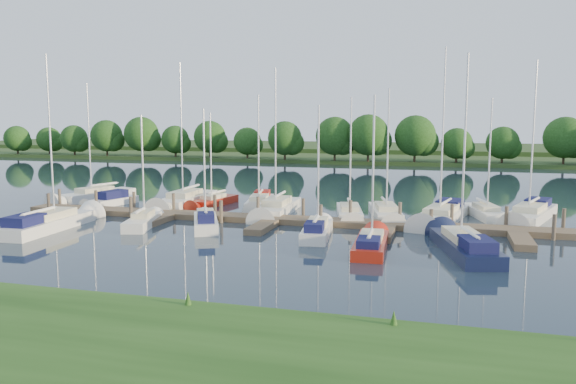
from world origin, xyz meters
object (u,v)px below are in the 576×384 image
(sailboat_n_0, at_px, (94,197))
(sailboat_s_2, at_px, (206,223))
(dock, at_px, (272,221))
(motorboat, at_px, (111,201))
(sailboat_n_5, at_px, (277,210))

(sailboat_n_0, relative_size, sailboat_s_2, 1.30)
(dock, height_order, motorboat, motorboat)
(sailboat_n_5, xyz_separation_m, sailboat_s_2, (-2.94, -6.76, 0.06))
(motorboat, xyz_separation_m, sailboat_s_2, (11.96, -7.25, 0.01))
(sailboat_n_5, height_order, sailboat_s_2, sailboat_n_5)
(sailboat_n_0, bearing_deg, sailboat_s_2, 164.50)
(sailboat_n_0, bearing_deg, motorboat, 160.65)
(sailboat_n_5, distance_m, sailboat_s_2, 7.38)
(dock, relative_size, sailboat_s_2, 4.74)
(dock, distance_m, sailboat_s_2, 4.74)
(dock, height_order, sailboat_n_5, sailboat_n_5)
(motorboat, distance_m, sailboat_s_2, 13.99)
(sailboat_n_0, xyz_separation_m, motorboat, (3.39, -2.49, 0.05))
(dock, relative_size, sailboat_n_5, 3.46)
(dock, distance_m, sailboat_n_5, 4.09)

